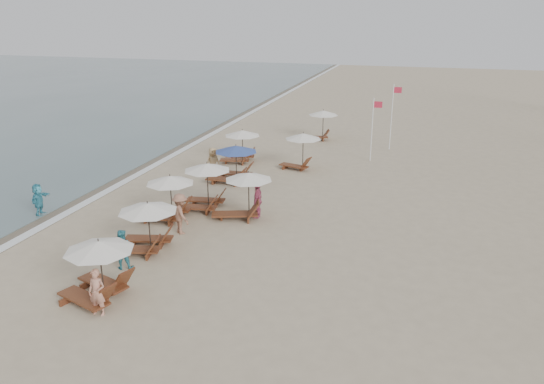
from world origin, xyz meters
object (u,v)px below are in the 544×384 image
(inland_station_1, at_px, (300,146))
(lounger_station_5, at_px, (240,145))
(inland_station_2, at_px, (320,121))
(beachgoer_far_a, at_px, (258,200))
(lounger_station_1, at_px, (144,226))
(lounger_station_0, at_px, (95,270))
(lounger_station_2, at_px, (166,198))
(lounger_station_4, at_px, (232,164))
(inland_station_0, at_px, (242,193))
(beachgoer_near, at_px, (97,292))
(beachgoer_far_b, at_px, (213,162))
(waterline_walker, at_px, (39,200))
(lounger_station_3, at_px, (203,186))
(beachgoer_mid_a, at_px, (122,249))
(beachgoer_mid_b, at_px, (180,214))
(flag_pole_near, at_px, (373,126))

(inland_station_1, bearing_deg, lounger_station_5, 173.55)
(inland_station_2, xyz_separation_m, beachgoer_far_a, (0.45, -16.40, -0.56))
(lounger_station_1, bearing_deg, lounger_station_0, -84.83)
(lounger_station_2, height_order, lounger_station_4, lounger_station_2)
(lounger_station_4, height_order, inland_station_2, inland_station_2)
(lounger_station_4, relative_size, inland_station_0, 0.98)
(beachgoer_near, bearing_deg, lounger_station_0, 124.65)
(lounger_station_0, height_order, inland_station_1, inland_station_1)
(beachgoer_far_b, bearing_deg, waterline_walker, -177.51)
(lounger_station_3, height_order, beachgoer_mid_a, lounger_station_3)
(lounger_station_1, height_order, beachgoer_far_a, lounger_station_1)
(lounger_station_0, height_order, beachgoer_mid_a, lounger_station_0)
(inland_station_0, height_order, inland_station_1, same)
(beachgoer_near, relative_size, beachgoer_mid_b, 0.87)
(lounger_station_3, bearing_deg, beachgoer_near, -86.41)
(lounger_station_5, bearing_deg, flag_pole_near, 18.51)
(inland_station_0, relative_size, inland_station_2, 1.09)
(lounger_station_4, relative_size, waterline_walker, 1.80)
(inland_station_0, distance_m, inland_station_2, 16.78)
(beachgoer_mid_a, bearing_deg, beachgoer_mid_b, -119.69)
(inland_station_1, distance_m, inland_station_2, 7.98)
(inland_station_1, relative_size, inland_station_2, 0.98)
(lounger_station_0, height_order, lounger_station_3, lounger_station_3)
(lounger_station_4, relative_size, lounger_station_5, 1.11)
(lounger_station_4, distance_m, flag_pole_near, 9.83)
(beachgoer_far_a, bearing_deg, lounger_station_3, -98.44)
(lounger_station_0, xyz_separation_m, beachgoer_mid_a, (-0.37, 2.20, -0.29))
(lounger_station_2, xyz_separation_m, inland_station_1, (3.96, 9.82, 0.40))
(lounger_station_2, bearing_deg, lounger_station_0, -81.27)
(beachgoer_mid_b, bearing_deg, lounger_station_0, 125.44)
(beachgoer_mid_b, distance_m, beachgoer_far_b, 8.41)
(lounger_station_5, xyz_separation_m, inland_station_2, (3.69, 7.51, 0.30))
(lounger_station_1, xyz_separation_m, beachgoer_mid_a, (-0.02, -1.65, -0.29))
(beachgoer_near, xyz_separation_m, flag_pole_near, (6.22, 21.14, 1.48))
(inland_station_0, bearing_deg, waterline_walker, -166.02)
(lounger_station_2, height_order, beachgoer_far_a, lounger_station_2)
(lounger_station_3, height_order, beachgoer_near, lounger_station_3)
(lounger_station_2, height_order, inland_station_1, inland_station_1)
(beachgoer_mid_b, bearing_deg, inland_station_1, -65.05)
(inland_station_1, relative_size, flag_pole_near, 0.64)
(lounger_station_2, bearing_deg, beachgoer_far_b, 94.37)
(waterline_walker, bearing_deg, lounger_station_4, -53.84)
(waterline_walker, bearing_deg, beachgoer_far_b, -45.90)
(beachgoer_far_a, distance_m, flag_pole_near, 12.33)
(inland_station_1, height_order, beachgoer_far_b, inland_station_1)
(inland_station_0, height_order, beachgoer_far_a, inland_station_0)
(inland_station_1, relative_size, beachgoer_near, 1.64)
(lounger_station_0, relative_size, lounger_station_5, 1.05)
(beachgoer_far_a, bearing_deg, waterline_walker, -76.70)
(beachgoer_near, distance_m, beachgoer_far_a, 9.81)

